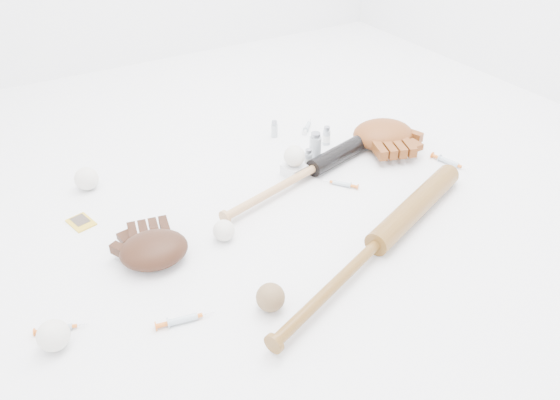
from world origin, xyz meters
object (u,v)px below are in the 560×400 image
bat_wood (377,243)px  glove_dark (154,249)px  pedestal (294,170)px  bat_dark (315,168)px

bat_wood → glove_dark: (-0.55, 0.29, 0.00)m
glove_dark → pedestal: size_ratio=3.22×
bat_dark → pedestal: bearing=130.6°
bat_dark → glove_dark: glove_dark is taller
bat_dark → pedestal: 0.07m
pedestal → bat_dark: bearing=-34.9°
bat_wood → pedestal: size_ratio=14.09×
bat_wood → pedestal: (0.02, 0.48, -0.02)m
bat_wood → pedestal: bat_wood is taller
bat_wood → bat_dark: bearing=58.9°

